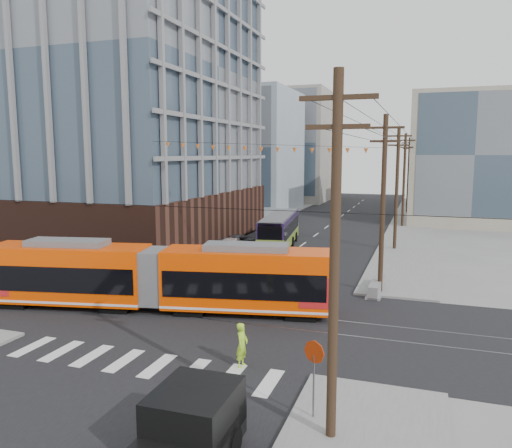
{
  "coord_description": "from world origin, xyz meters",
  "views": [
    {
      "loc": [
        10.89,
        -20.13,
        8.65
      ],
      "look_at": [
        1.18,
        8.48,
        4.39
      ],
      "focal_mm": 35.0,
      "sensor_mm": 36.0,
      "label": 1
    }
  ],
  "objects": [
    {
      "name": "stop_sign",
      "position": [
        7.76,
        -5.1,
        1.28
      ],
      "size": [
        1.03,
        1.03,
        2.56
      ],
      "primitive_type": null,
      "rotation": [
        0.0,
        0.0,
        -0.42
      ],
      "color": "#9C2908",
      "rests_on": "ground"
    },
    {
      "name": "jersey_barrier",
      "position": [
        8.3,
        11.2,
        0.39
      ],
      "size": [
        1.05,
        3.94,
        0.78
      ],
      "primitive_type": "cube",
      "rotation": [
        0.0,
        0.0,
        -0.04
      ],
      "color": "slate",
      "rests_on": "ground"
    },
    {
      "name": "utility_pole_far",
      "position": [
        8.5,
        56.0,
        5.5
      ],
      "size": [
        0.3,
        0.3,
        11.0
      ],
      "primitive_type": "cylinder",
      "color": "black",
      "rests_on": "ground"
    },
    {
      "name": "bg_bldg_ne_far",
      "position": [
        18.0,
        68.0,
        7.0
      ],
      "size": [
        16.0,
        16.0,
        14.0
      ],
      "primitive_type": "cube",
      "color": "#8C99A5",
      "rests_on": "ground"
    },
    {
      "name": "city_bus",
      "position": [
        -1.85,
        24.22,
        1.56
      ],
      "size": [
        3.82,
        11.22,
        3.12
      ],
      "primitive_type": null,
      "rotation": [
        0.0,
        0.0,
        0.13
      ],
      "color": "#241737",
      "rests_on": "ground"
    },
    {
      "name": "bg_bldg_ne_near",
      "position": [
        16.0,
        48.0,
        8.0
      ],
      "size": [
        14.0,
        14.0,
        16.0
      ],
      "primitive_type": "cube",
      "color": "gray",
      "rests_on": "ground"
    },
    {
      "name": "bg_bldg_nw_near",
      "position": [
        -17.0,
        52.0,
        9.0
      ],
      "size": [
        18.0,
        16.0,
        18.0
      ],
      "primitive_type": "cube",
      "color": "#8C99A5",
      "rests_on": "ground"
    },
    {
      "name": "office_building",
      "position": [
        -22.0,
        23.0,
        14.3
      ],
      "size": [
        30.0,
        25.0,
        28.6
      ],
      "primitive_type": "cube",
      "color": "#381E16",
      "rests_on": "ground"
    },
    {
      "name": "streetcar",
      "position": [
        -3.08,
        3.66,
        1.85
      ],
      "size": [
        19.39,
        6.42,
        3.71
      ],
      "primitive_type": null,
      "rotation": [
        0.0,
        0.0,
        0.2
      ],
      "color": "#E93D00",
      "rests_on": "ground"
    },
    {
      "name": "pedestrian",
      "position": [
        4.11,
        -1.92,
        0.92
      ],
      "size": [
        0.48,
        0.7,
        1.85
      ],
      "primitive_type": "imported",
      "rotation": [
        0.0,
        0.0,
        1.52
      ],
      "color": "#A3DD28",
      "rests_on": "ground"
    },
    {
      "name": "utility_pole_near",
      "position": [
        8.5,
        -6.0,
        5.5
      ],
      "size": [
        0.3,
        0.3,
        11.0
      ],
      "primitive_type": "cylinder",
      "color": "black",
      "rests_on": "ground"
    },
    {
      "name": "bg_bldg_nw_far",
      "position": [
        -14.0,
        72.0,
        10.0
      ],
      "size": [
        16.0,
        18.0,
        20.0
      ],
      "primitive_type": "cube",
      "color": "gray",
      "rests_on": "ground"
    },
    {
      "name": "parked_car_silver",
      "position": [
        -5.27,
        13.38,
        0.7
      ],
      "size": [
        2.92,
        4.51,
        1.4
      ],
      "primitive_type": "imported",
      "rotation": [
        0.0,
        0.0,
        2.77
      ],
      "color": "#AAAAAA",
      "rests_on": "ground"
    },
    {
      "name": "parked_car_grey",
      "position": [
        -5.19,
        22.57,
        0.62
      ],
      "size": [
        3.67,
        4.89,
        1.23
      ],
      "primitive_type": "imported",
      "rotation": [
        0.0,
        0.0,
        2.73
      ],
      "color": "#42454C",
      "rests_on": "ground"
    },
    {
      "name": "ground",
      "position": [
        0.0,
        0.0,
        0.0
      ],
      "size": [
        160.0,
        160.0,
        0.0
      ],
      "primitive_type": "plane",
      "color": "slate"
    },
    {
      "name": "parked_car_white",
      "position": [
        -5.03,
        20.19,
        0.67
      ],
      "size": [
        2.28,
        4.74,
        1.33
      ],
      "primitive_type": "imported",
      "rotation": [
        0.0,
        0.0,
        3.23
      ],
      "color": "silver",
      "rests_on": "ground"
    }
  ]
}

